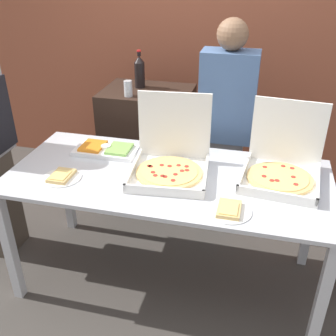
# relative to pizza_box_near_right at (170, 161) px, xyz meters

# --- Properties ---
(ground_plane) EXTENTS (16.00, 16.00, 0.00)m
(ground_plane) POSITION_rel_pizza_box_near_right_xyz_m (-0.01, -0.04, -0.92)
(ground_plane) COLOR #423D38
(brick_wall_behind) EXTENTS (10.00, 0.06, 2.80)m
(brick_wall_behind) POSITION_rel_pizza_box_near_right_xyz_m (-0.01, 1.66, 0.48)
(brick_wall_behind) COLOR #9E5138
(brick_wall_behind) RESTS_ON ground_plane
(buffet_table) EXTENTS (1.97, 0.89, 0.84)m
(buffet_table) POSITION_rel_pizza_box_near_right_xyz_m (-0.01, -0.04, -0.18)
(buffet_table) COLOR silver
(buffet_table) RESTS_ON ground_plane
(pizza_box_near_right) EXTENTS (0.50, 0.52, 0.45)m
(pizza_box_near_right) POSITION_rel_pizza_box_near_right_xyz_m (0.00, 0.00, 0.00)
(pizza_box_near_right) COLOR white
(pizza_box_near_right) RESTS_ON buffet_table
(pizza_box_far_right) EXTENTS (0.48, 0.50, 0.44)m
(pizza_box_far_right) POSITION_rel_pizza_box_near_right_xyz_m (0.66, 0.09, -0.00)
(pizza_box_far_right) COLOR white
(pizza_box_far_right) RESTS_ON buffet_table
(paper_plate_front_left) EXTENTS (0.24, 0.24, 0.03)m
(paper_plate_front_left) POSITION_rel_pizza_box_near_right_xyz_m (-0.62, -0.23, -0.07)
(paper_plate_front_left) COLOR white
(paper_plate_front_left) RESTS_ON buffet_table
(paper_plate_front_right) EXTENTS (0.24, 0.24, 0.03)m
(paper_plate_front_right) POSITION_rel_pizza_box_near_right_xyz_m (0.40, -0.34, -0.07)
(paper_plate_front_right) COLOR white
(paper_plate_front_right) RESTS_ON buffet_table
(veggie_tray) EXTENTS (0.42, 0.22, 0.05)m
(veggie_tray) POSITION_rel_pizza_box_near_right_xyz_m (-0.49, 0.16, -0.06)
(veggie_tray) COLOR white
(veggie_tray) RESTS_ON buffet_table
(sideboard_podium) EXTENTS (0.73, 0.55, 1.05)m
(sideboard_podium) POSITION_rel_pizza_box_near_right_xyz_m (-0.43, 0.94, -0.40)
(sideboard_podium) COLOR black
(sideboard_podium) RESTS_ON ground_plane
(soda_bottle) EXTENTS (0.09, 0.09, 0.31)m
(soda_bottle) POSITION_rel_pizza_box_near_right_xyz_m (-0.50, 1.00, 0.25)
(soda_bottle) COLOR black
(soda_bottle) RESTS_ON sideboard_podium
(soda_can_silver) EXTENTS (0.07, 0.07, 0.12)m
(soda_can_silver) POSITION_rel_pizza_box_near_right_xyz_m (-0.52, 0.76, 0.18)
(soda_can_silver) COLOR silver
(soda_can_silver) RESTS_ON sideboard_podium
(person_guest_plaid) EXTENTS (0.40, 0.22, 1.67)m
(person_guest_plaid) POSITION_rel_pizza_box_near_right_xyz_m (0.26, 0.68, -0.05)
(person_guest_plaid) COLOR slate
(person_guest_plaid) RESTS_ON ground_plane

